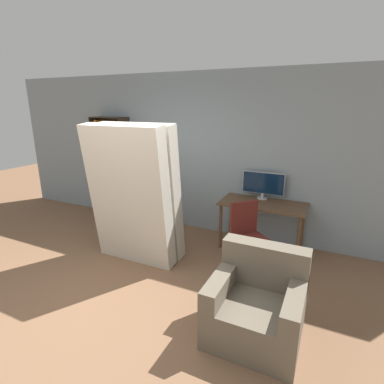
{
  "coord_description": "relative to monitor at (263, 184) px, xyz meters",
  "views": [
    {
      "loc": [
        2.25,
        -1.99,
        2.17
      ],
      "look_at": [
        0.59,
        1.46,
        1.05
      ],
      "focal_mm": 28.0,
      "sensor_mm": 36.0,
      "label": 1
    }
  ],
  "objects": [
    {
      "name": "ground_plane",
      "position": [
        -1.3,
        -2.56,
        -0.98
      ],
      "size": [
        16.0,
        16.0,
        0.0
      ],
      "primitive_type": "plane",
      "color": "brown"
    },
    {
      "name": "wall_back",
      "position": [
        -1.3,
        0.13,
        0.37
      ],
      "size": [
        8.0,
        0.06,
        2.7
      ],
      "color": "gray",
      "rests_on": "ground"
    },
    {
      "name": "desk",
      "position": [
        0.06,
        -0.22,
        -0.34
      ],
      "size": [
        1.27,
        0.64,
        0.74
      ],
      "color": "brown",
      "rests_on": "ground"
    },
    {
      "name": "monitor",
      "position": [
        0.0,
        0.0,
        0.0
      ],
      "size": [
        0.65,
        0.16,
        0.43
      ],
      "color": "#B7B7BC",
      "rests_on": "desk"
    },
    {
      "name": "office_chair",
      "position": [
        0.07,
        -1.0,
        -0.59
      ],
      "size": [
        0.62,
        0.62,
        0.95
      ],
      "color": "#4C4C51",
      "rests_on": "ground"
    },
    {
      "name": "bookshelf",
      "position": [
        -3.02,
        -0.03,
        -0.04
      ],
      "size": [
        0.7,
        0.32,
        1.95
      ],
      "color": "#2D2319",
      "rests_on": "ground"
    },
    {
      "name": "mattress_near",
      "position": [
        -1.47,
        -1.45,
        -0.01
      ],
      "size": [
        1.19,
        0.44,
        1.95
      ],
      "color": "beige",
      "rests_on": "ground"
    },
    {
      "name": "mattress_far",
      "position": [
        -1.47,
        -1.18,
        -0.01
      ],
      "size": [
        1.19,
        0.43,
        1.95
      ],
      "color": "beige",
      "rests_on": "ground"
    },
    {
      "name": "armchair",
      "position": [
        0.45,
        -2.06,
        -0.66
      ],
      "size": [
        0.85,
        0.8,
        0.85
      ],
      "color": "#665B4C",
      "rests_on": "ground"
    }
  ]
}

